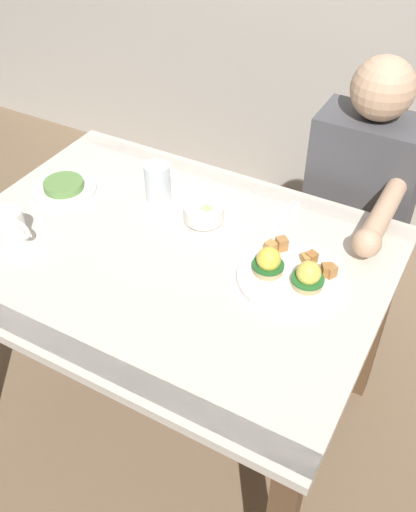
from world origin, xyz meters
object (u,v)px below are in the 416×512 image
object	(u,v)px
water_glass_near	(158,184)
side_plate	(64,188)
dining_table	(166,279)
eggs_benedict_plate	(289,272)
coffee_mug	(11,226)
diner_person	(358,204)
fruit_bowl	(204,213)
fork	(284,215)

from	to	relation	value
water_glass_near	side_plate	xyz separation A→B (m)	(-0.28, -0.11, -0.04)
dining_table	side_plate	distance (m)	0.46
dining_table	eggs_benedict_plate	xyz separation A→B (m)	(0.34, 0.06, 0.13)
dining_table	coffee_mug	bearing A→B (deg)	-157.77
coffee_mug	diner_person	xyz separation A→B (m)	(0.77, 0.76, -0.14)
side_plate	water_glass_near	bearing A→B (deg)	22.17
coffee_mug	fruit_bowl	bearing A→B (deg)	38.19
side_plate	diner_person	size ratio (longest dim) A/B	0.18
fruit_bowl	fork	bearing A→B (deg)	34.37
eggs_benedict_plate	fork	size ratio (longest dim) A/B	1.73
dining_table	fork	size ratio (longest dim) A/B	7.70
dining_table	coffee_mug	distance (m)	0.46
water_glass_near	dining_table	bearing A→B (deg)	-53.76
fork	side_plate	world-z (taller)	side_plate
water_glass_near	fork	bearing A→B (deg)	14.98
fruit_bowl	side_plate	world-z (taller)	fruit_bowl
dining_table	water_glass_near	bearing A→B (deg)	126.24
fruit_bowl	water_glass_near	size ratio (longest dim) A/B	1.02
eggs_benedict_plate	water_glass_near	bearing A→B (deg)	163.51
diner_person	fork	bearing A→B (deg)	-116.86
water_glass_near	coffee_mug	bearing A→B (deg)	-123.63
eggs_benedict_plate	fork	distance (m)	0.28
eggs_benedict_plate	diner_person	xyz separation A→B (m)	(0.03, 0.54, -0.11)
fork	water_glass_near	world-z (taller)	water_glass_near
fruit_bowl	side_plate	size ratio (longest dim) A/B	0.60
eggs_benedict_plate	water_glass_near	distance (m)	0.52
dining_table	side_plate	size ratio (longest dim) A/B	6.00
side_plate	diner_person	world-z (taller)	diner_person
fruit_bowl	coffee_mug	size ratio (longest dim) A/B	1.08
eggs_benedict_plate	coffee_mug	xyz separation A→B (m)	(-0.74, -0.22, 0.03)
fork	diner_person	xyz separation A→B (m)	(0.15, 0.29, -0.09)
fork	side_plate	bearing A→B (deg)	-161.90
eggs_benedict_plate	side_plate	size ratio (longest dim) A/B	1.35
fork	side_plate	distance (m)	0.69
eggs_benedict_plate	side_plate	world-z (taller)	eggs_benedict_plate
fruit_bowl	side_plate	xyz separation A→B (m)	(-0.46, -0.08, -0.02)
coffee_mug	diner_person	bearing A→B (deg)	44.64
coffee_mug	water_glass_near	world-z (taller)	water_glass_near
fruit_bowl	fork	distance (m)	0.24
fork	water_glass_near	distance (m)	0.40
fruit_bowl	diner_person	distance (m)	0.56
water_glass_near	eggs_benedict_plate	bearing A→B (deg)	-16.49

